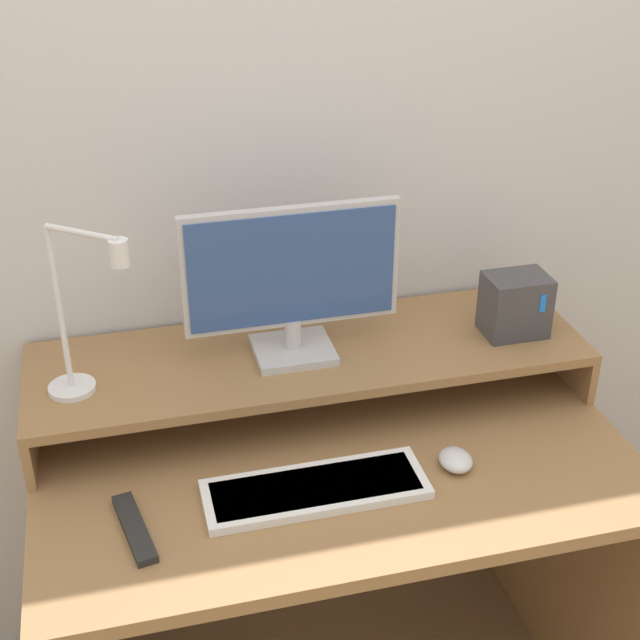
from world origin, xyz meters
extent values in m
cube|color=silver|center=(0.00, 0.78, 1.25)|extent=(6.00, 0.05, 2.50)
cube|color=olive|center=(0.00, 0.37, 0.76)|extent=(1.21, 0.75, 0.03)
cube|color=olive|center=(-0.59, 0.37, 0.37)|extent=(0.03, 0.75, 0.75)
cube|color=olive|center=(0.59, 0.37, 0.37)|extent=(0.03, 0.75, 0.75)
cube|color=olive|center=(-0.60, 0.56, 0.83)|extent=(0.02, 0.37, 0.10)
cube|color=olive|center=(0.60, 0.56, 0.83)|extent=(0.02, 0.37, 0.10)
cube|color=olive|center=(0.00, 0.56, 0.89)|extent=(1.21, 0.37, 0.02)
cube|color=#BCBCC1|center=(-0.04, 0.56, 0.91)|extent=(0.17, 0.15, 0.02)
cylinder|color=#BCBCC1|center=(-0.04, 0.56, 0.95)|extent=(0.04, 0.04, 0.07)
cube|color=#B7B7BC|center=(-0.04, 0.56, 1.11)|extent=(0.46, 0.02, 0.27)
cube|color=#2D4C8C|center=(-0.04, 0.55, 1.11)|extent=(0.43, 0.01, 0.24)
cylinder|color=silver|center=(-0.50, 0.53, 0.91)|extent=(0.10, 0.10, 0.01)
cylinder|color=silver|center=(-0.50, 0.53, 1.09)|extent=(0.01, 0.01, 0.35)
cylinder|color=silver|center=(-0.44, 0.48, 1.26)|extent=(0.13, 0.11, 0.01)
cylinder|color=silver|center=(-0.38, 0.43, 1.24)|extent=(0.04, 0.04, 0.05)
cube|color=#3D3D42|center=(0.46, 0.52, 0.97)|extent=(0.14, 0.10, 0.14)
cube|color=#1972F2|center=(0.50, 0.47, 1.00)|extent=(0.01, 0.00, 0.04)
cube|color=white|center=(-0.07, 0.24, 0.79)|extent=(0.43, 0.15, 0.02)
cube|color=silver|center=(-0.07, 0.24, 0.79)|extent=(0.40, 0.12, 0.01)
ellipsoid|color=silver|center=(0.22, 0.25, 0.79)|extent=(0.07, 0.08, 0.03)
cube|color=black|center=(-0.41, 0.22, 0.78)|extent=(0.07, 0.20, 0.02)
camera|label=1|loc=(-0.39, -1.06, 1.90)|focal=50.00mm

